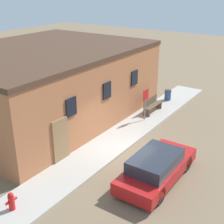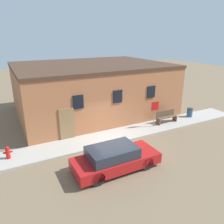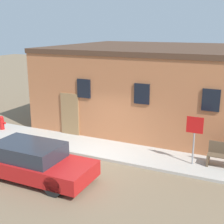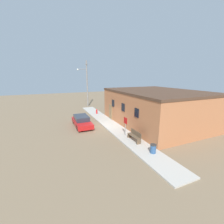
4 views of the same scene
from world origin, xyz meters
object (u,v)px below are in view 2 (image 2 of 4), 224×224
parked_car (115,158)px  stop_sign (155,110)px  fire_hydrant (8,152)px  trash_bin (190,112)px  bench (166,117)px

parked_car → stop_sign: bearing=33.3°
stop_sign → fire_hydrant: bearing=179.2°
stop_sign → trash_bin: 4.13m
bench → parked_car: bearing=-151.1°
fire_hydrant → parked_car: bearing=-35.8°
bench → parked_car: (-6.50, -3.59, 0.04)m
stop_sign → trash_bin: stop_sign is taller
fire_hydrant → parked_car: (4.82, -3.48, 0.15)m
parked_car → fire_hydrant: bearing=144.2°
stop_sign → trash_bin: bearing=4.8°
trash_bin → parked_car: (-9.10, -3.68, 0.15)m
stop_sign → parked_car: (-5.10, -3.35, -0.83)m
trash_bin → fire_hydrant: bearing=-179.2°
bench → fire_hydrant: bearing=-179.4°
stop_sign → parked_car: bearing=-146.7°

